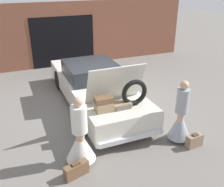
# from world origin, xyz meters

# --- Properties ---
(ground_plane) EXTENTS (40.00, 40.00, 0.00)m
(ground_plane) POSITION_xyz_m (0.00, 0.00, 0.00)
(ground_plane) COLOR slate
(garage_wall_back) EXTENTS (12.00, 0.14, 2.80)m
(garage_wall_back) POSITION_xyz_m (0.00, 4.28, 1.39)
(garage_wall_back) COLOR brown
(garage_wall_back) RESTS_ON ground_plane
(car) EXTENTS (1.82, 5.34, 1.80)m
(car) POSITION_xyz_m (0.00, -0.00, 0.58)
(car) COLOR silver
(car) RESTS_ON ground_plane
(person_left) EXTENTS (0.66, 0.66, 1.59)m
(person_left) POSITION_xyz_m (-1.26, -2.67, 0.56)
(person_left) COLOR tan
(person_left) RESTS_ON ground_plane
(person_right) EXTENTS (0.57, 0.57, 1.60)m
(person_right) POSITION_xyz_m (1.26, -2.79, 0.57)
(person_right) COLOR tan
(person_right) RESTS_ON ground_plane
(suitcase_beside_left_person) EXTENTS (0.56, 0.31, 0.33)m
(suitcase_beside_left_person) POSITION_xyz_m (-1.48, -3.10, 0.15)
(suitcase_beside_left_person) COLOR brown
(suitcase_beside_left_person) RESTS_ON ground_plane
(suitcase_beside_right_person) EXTENTS (0.44, 0.21, 0.35)m
(suitcase_beside_right_person) POSITION_xyz_m (1.43, -3.19, 0.16)
(suitcase_beside_right_person) COLOR #8C7259
(suitcase_beside_right_person) RESTS_ON ground_plane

